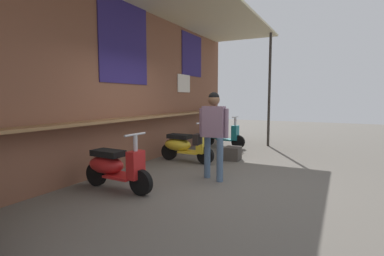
{
  "coord_description": "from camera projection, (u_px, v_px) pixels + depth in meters",
  "views": [
    {
      "loc": [
        -4.85,
        -2.25,
        1.51
      ],
      "look_at": [
        2.12,
        1.31,
        0.72
      ],
      "focal_mm": 27.62,
      "sensor_mm": 36.0,
      "label": 1
    }
  ],
  "objects": [
    {
      "name": "scooter_yellow",
      "position": [
        184.0,
        145.0,
        7.01
      ],
      "size": [
        0.46,
        1.4,
        0.97
      ],
      "rotation": [
        0.0,
        0.0,
        -1.61
      ],
      "color": "gold",
      "rests_on": "ground_plane"
    },
    {
      "name": "ground_plane",
      "position": [
        203.0,
        180.0,
        5.47
      ],
      "size": [
        30.14,
        30.14,
        0.0
      ],
      "primitive_type": "plane",
      "color": "#605B54"
    },
    {
      "name": "scooter_red",
      "position": [
        114.0,
        166.0,
        4.87
      ],
      "size": [
        0.48,
        1.4,
        0.97
      ],
      "rotation": [
        0.0,
        0.0,
        -1.63
      ],
      "color": "red",
      "rests_on": "ground_plane"
    },
    {
      "name": "merchandise_crate",
      "position": [
        233.0,
        153.0,
        7.22
      ],
      "size": [
        0.47,
        0.39,
        0.32
      ],
      "primitive_type": "cube",
      "rotation": [
        0.0,
        0.0,
        0.08
      ],
      "color": "#3D3833",
      "rests_on": "ground_plane"
    },
    {
      "name": "scooter_teal",
      "position": [
        220.0,
        135.0,
        9.11
      ],
      "size": [
        0.46,
        1.4,
        0.97
      ],
      "rotation": [
        0.0,
        0.0,
        -1.59
      ],
      "color": "#197075",
      "rests_on": "ground_plane"
    },
    {
      "name": "shopper_with_handbag",
      "position": [
        213.0,
        127.0,
        5.41
      ],
      "size": [
        0.31,
        0.65,
        1.62
      ],
      "rotation": [
        0.0,
        0.0,
        3.22
      ],
      "color": "slate",
      "rests_on": "ground_plane"
    },
    {
      "name": "market_stall_facade",
      "position": [
        122.0,
        74.0,
        6.11
      ],
      "size": [
        10.77,
        2.43,
        3.62
      ],
      "color": "brown",
      "rests_on": "ground_plane"
    }
  ]
}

